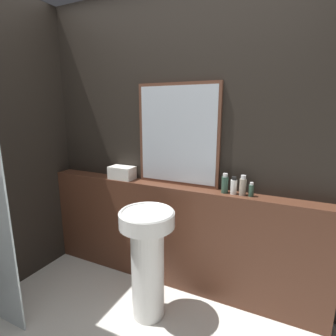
{
  "coord_description": "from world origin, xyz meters",
  "views": [
    {
      "loc": [
        0.89,
        -0.68,
        1.56
      ],
      "look_at": [
        0.0,
        1.17,
        1.09
      ],
      "focal_mm": 28.0,
      "sensor_mm": 36.0,
      "label": 1
    }
  ],
  "objects_px": {
    "mirror": "(178,135)",
    "conditioner_bottle": "(234,186)",
    "shampoo_bottle": "(225,184)",
    "pedestal_sink": "(148,255)",
    "towel_stack": "(122,173)",
    "lotion_bottle": "(243,186)",
    "body_wash_bottle": "(251,190)"
  },
  "relations": [
    {
      "from": "pedestal_sink",
      "to": "mirror",
      "type": "bearing_deg",
      "value": 87.53
    },
    {
      "from": "pedestal_sink",
      "to": "shampoo_bottle",
      "type": "bearing_deg",
      "value": 43.89
    },
    {
      "from": "towel_stack",
      "to": "shampoo_bottle",
      "type": "xyz_separation_m",
      "value": [
        0.96,
        0.0,
        0.01
      ]
    },
    {
      "from": "pedestal_sink",
      "to": "towel_stack",
      "type": "bearing_deg",
      "value": 139.93
    },
    {
      "from": "conditioner_bottle",
      "to": "lotion_bottle",
      "type": "xyz_separation_m",
      "value": [
        0.07,
        0.0,
        0.01
      ]
    },
    {
      "from": "towel_stack",
      "to": "lotion_bottle",
      "type": "bearing_deg",
      "value": 0.0
    },
    {
      "from": "towel_stack",
      "to": "body_wash_bottle",
      "type": "distance_m",
      "value": 1.16
    },
    {
      "from": "pedestal_sink",
      "to": "shampoo_bottle",
      "type": "xyz_separation_m",
      "value": [
        0.45,
        0.43,
        0.49
      ]
    },
    {
      "from": "mirror",
      "to": "shampoo_bottle",
      "type": "distance_m",
      "value": 0.55
    },
    {
      "from": "shampoo_bottle",
      "to": "conditioner_bottle",
      "type": "bearing_deg",
      "value": 0.0
    },
    {
      "from": "pedestal_sink",
      "to": "shampoo_bottle",
      "type": "distance_m",
      "value": 0.79
    },
    {
      "from": "mirror",
      "to": "lotion_bottle",
      "type": "bearing_deg",
      "value": -6.23
    },
    {
      "from": "conditioner_bottle",
      "to": "body_wash_bottle",
      "type": "distance_m",
      "value": 0.13
    },
    {
      "from": "towel_stack",
      "to": "shampoo_bottle",
      "type": "relative_size",
      "value": 1.5
    },
    {
      "from": "mirror",
      "to": "towel_stack",
      "type": "bearing_deg",
      "value": -173.44
    },
    {
      "from": "pedestal_sink",
      "to": "body_wash_bottle",
      "type": "bearing_deg",
      "value": 33.7
    },
    {
      "from": "pedestal_sink",
      "to": "mirror",
      "type": "relative_size",
      "value": 1.01
    },
    {
      "from": "mirror",
      "to": "conditioner_bottle",
      "type": "height_order",
      "value": "mirror"
    },
    {
      "from": "body_wash_bottle",
      "to": "conditioner_bottle",
      "type": "bearing_deg",
      "value": 180.0
    },
    {
      "from": "pedestal_sink",
      "to": "towel_stack",
      "type": "relative_size",
      "value": 3.68
    },
    {
      "from": "shampoo_bottle",
      "to": "conditioner_bottle",
      "type": "relative_size",
      "value": 1.14
    },
    {
      "from": "conditioner_bottle",
      "to": "body_wash_bottle",
      "type": "relative_size",
      "value": 1.26
    },
    {
      "from": "shampoo_bottle",
      "to": "towel_stack",
      "type": "bearing_deg",
      "value": 180.0
    },
    {
      "from": "shampoo_bottle",
      "to": "conditioner_bottle",
      "type": "distance_m",
      "value": 0.07
    },
    {
      "from": "mirror",
      "to": "lotion_bottle",
      "type": "xyz_separation_m",
      "value": [
        0.56,
        -0.06,
        -0.35
      ]
    },
    {
      "from": "body_wash_bottle",
      "to": "lotion_bottle",
      "type": "bearing_deg",
      "value": 180.0
    },
    {
      "from": "pedestal_sink",
      "to": "lotion_bottle",
      "type": "xyz_separation_m",
      "value": [
        0.58,
        0.43,
        0.49
      ]
    },
    {
      "from": "conditioner_bottle",
      "to": "lotion_bottle",
      "type": "distance_m",
      "value": 0.07
    },
    {
      "from": "mirror",
      "to": "shampoo_bottle",
      "type": "bearing_deg",
      "value": -8.18
    },
    {
      "from": "mirror",
      "to": "conditioner_bottle",
      "type": "relative_size",
      "value": 6.2
    },
    {
      "from": "mirror",
      "to": "conditioner_bottle",
      "type": "xyz_separation_m",
      "value": [
        0.49,
        -0.06,
        -0.36
      ]
    },
    {
      "from": "conditioner_bottle",
      "to": "lotion_bottle",
      "type": "relative_size",
      "value": 0.88
    }
  ]
}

